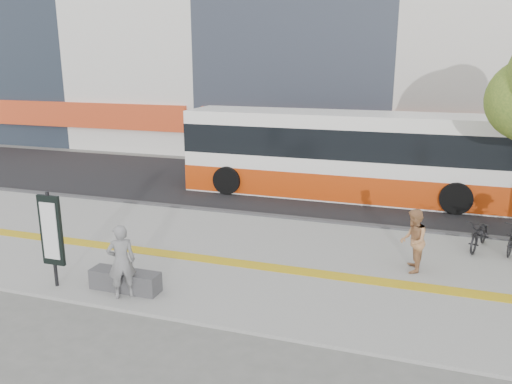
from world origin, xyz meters
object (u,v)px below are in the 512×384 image
(bench, at_px, (125,281))
(bus, at_px, (340,157))
(signboard, at_px, (51,232))
(pedestrian_tan, at_px, (413,241))
(seated_woman, at_px, (121,261))

(bench, bearing_deg, bus, 71.99)
(bench, height_order, signboard, signboard)
(signboard, bearing_deg, bench, 10.81)
(signboard, relative_size, pedestrian_tan, 1.42)
(bus, bearing_deg, bench, -108.01)
(bench, xyz_separation_m, seated_woman, (0.14, -0.30, 0.59))
(seated_woman, distance_m, pedestrian_tan, 6.75)
(bench, bearing_deg, seated_woman, -64.88)
(pedestrian_tan, bearing_deg, signboard, -68.20)
(bench, xyz_separation_m, bus, (3.15, 9.70, 1.21))
(bench, relative_size, bus, 0.14)
(bench, height_order, bus, bus)
(signboard, distance_m, pedestrian_tan, 8.32)
(signboard, xyz_separation_m, seated_woman, (1.74, 0.00, -0.47))
(signboard, xyz_separation_m, bus, (4.75, 10.01, 0.15))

